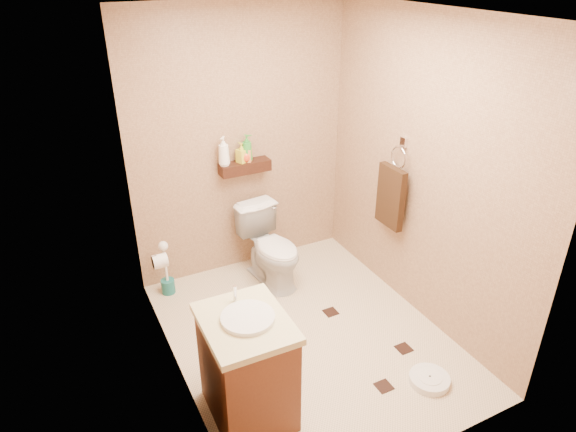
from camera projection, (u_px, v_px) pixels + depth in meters
ground at (307, 335)px, 4.07m from camera, size 2.50×2.50×0.00m
wall_back at (241, 145)px, 4.52m from camera, size 2.00×0.04×2.40m
wall_front at (432, 296)px, 2.53m from camera, size 2.00×0.04×2.40m
wall_left at (166, 231)px, 3.12m from camera, size 0.04×2.50×2.40m
wall_right at (424, 174)px, 3.93m from camera, size 0.04×2.50×2.40m
ceiling at (313, 12)px, 2.97m from camera, size 2.00×2.50×0.02m
wall_shelf at (245, 167)px, 4.53m from camera, size 0.46×0.14×0.10m
floor_accents at (315, 333)px, 4.10m from camera, size 1.22×1.44×0.01m
toilet at (272, 247)px, 4.61m from camera, size 0.47×0.73×0.70m
vanity at (247, 366)px, 3.23m from camera, size 0.52×0.63×0.87m
bathroom_scale at (429, 379)px, 3.62m from camera, size 0.33×0.33×0.06m
toilet_brush at (167, 275)px, 4.51m from camera, size 0.12×0.12×0.52m
towel_ring at (391, 194)px, 4.21m from camera, size 0.12×0.30×0.76m
toilet_paper at (160, 261)px, 3.94m from camera, size 0.12×0.11×0.12m
bottle_a at (224, 151)px, 4.38m from camera, size 0.14×0.14×0.26m
bottle_b at (242, 153)px, 4.46m from camera, size 0.10×0.11×0.18m
bottle_c at (245, 154)px, 4.48m from camera, size 0.15×0.15×0.14m
bottle_d at (247, 148)px, 4.47m from camera, size 0.13×0.13×0.24m
bottle_e at (247, 152)px, 4.48m from camera, size 0.11×0.11×0.17m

